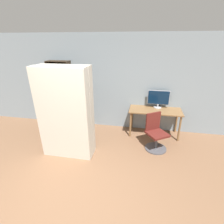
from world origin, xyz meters
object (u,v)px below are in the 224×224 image
at_px(bookshelf, 60,94).
at_px(mattress_near, 64,115).
at_px(office_chair, 155,135).
at_px(mattress_far, 69,111).
at_px(monitor, 158,98).

bearing_deg(bookshelf, mattress_near, -61.05).
relative_size(office_chair, bookshelf, 0.46).
relative_size(bookshelf, mattress_far, 0.96).
xyz_separation_m(bookshelf, mattress_near, (0.88, -1.59, 0.02)).
distance_m(mattress_near, mattress_far, 0.25).
bearing_deg(mattress_near, mattress_far, 90.00).
bearing_deg(mattress_near, monitor, 38.23).
height_order(bookshelf, mattress_far, mattress_far).
xyz_separation_m(monitor, bookshelf, (-2.92, -0.01, -0.02)).
height_order(mattress_near, mattress_far, mattress_near).
bearing_deg(monitor, mattress_near, -141.77).
relative_size(office_chair, mattress_near, 0.44).
relative_size(monitor, office_chair, 0.65).
xyz_separation_m(office_chair, mattress_far, (-1.98, -0.46, 0.66)).
relative_size(monitor, bookshelf, 0.30).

